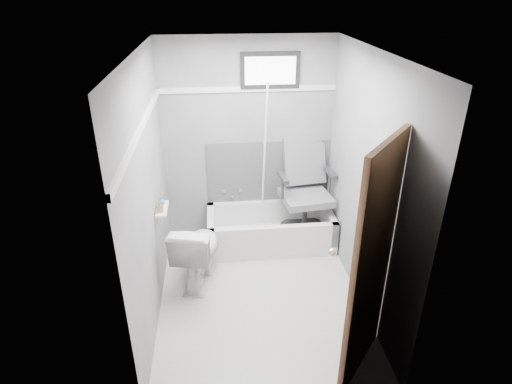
{
  "coord_description": "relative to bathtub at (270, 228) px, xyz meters",
  "views": [
    {
      "loc": [
        -0.38,
        -3.47,
        2.9
      ],
      "look_at": [
        0.0,
        0.35,
        1.0
      ],
      "focal_mm": 30.0,
      "sensor_mm": 36.0,
      "label": 1
    }
  ],
  "objects": [
    {
      "name": "faucet",
      "position": [
        -0.43,
        0.34,
        0.34
      ],
      "size": [
        0.26,
        0.1,
        0.16
      ],
      "primitive_type": null,
      "color": "silver",
      "rests_on": "wall_back"
    },
    {
      "name": "wall_back",
      "position": [
        -0.23,
        0.37,
        0.99
      ],
      "size": [
        2.0,
        0.02,
        2.4
      ],
      "primitive_type": "cube",
      "color": "slate",
      "rests_on": "floor"
    },
    {
      "name": "trim_left",
      "position": [
        -1.22,
        -0.93,
        1.61
      ],
      "size": [
        0.02,
        2.6,
        0.06
      ],
      "primitive_type": "cube",
      "color": "white",
      "rests_on": "wall_left"
    },
    {
      "name": "backerboard",
      "position": [
        0.02,
        0.36,
        0.59
      ],
      "size": [
        1.5,
        0.02,
        0.78
      ],
      "primitive_type": "cube",
      "color": "#4C4C4F",
      "rests_on": "wall_back"
    },
    {
      "name": "office_chair",
      "position": [
        0.42,
        0.02,
        0.48
      ],
      "size": [
        0.74,
        0.74,
        1.14
      ],
      "primitive_type": null,
      "rotation": [
        0.0,
        0.0,
        0.14
      ],
      "color": "slate",
      "rests_on": "bathtub"
    },
    {
      "name": "wall_right",
      "position": [
        0.77,
        -0.93,
        0.99
      ],
      "size": [
        0.02,
        2.6,
        2.4
      ],
      "primitive_type": "cube",
      "color": "slate",
      "rests_on": "floor"
    },
    {
      "name": "door",
      "position": [
        0.75,
        -2.21,
        0.79
      ],
      "size": [
        0.78,
        0.78,
        2.0
      ],
      "primitive_type": null,
      "color": "brown",
      "rests_on": "floor"
    },
    {
      "name": "floor",
      "position": [
        -0.23,
        -0.93,
        -0.21
      ],
      "size": [
        2.6,
        2.6,
        0.0
      ],
      "primitive_type": "plane",
      "color": "silver",
      "rests_on": "ground"
    },
    {
      "name": "soap_bottle_b",
      "position": [
        -1.17,
        -0.6,
        0.75
      ],
      "size": [
        0.1,
        0.1,
        0.09
      ],
      "primitive_type": "imported",
      "rotation": [
        0.0,
        0.0,
        0.86
      ],
      "color": "slate",
      "rests_on": "shelf"
    },
    {
      "name": "soap_bottle_a",
      "position": [
        -1.17,
        -0.74,
        0.76
      ],
      "size": [
        0.06,
        0.06,
        0.11
      ],
      "primitive_type": "imported",
      "rotation": [
        0.0,
        0.0,
        0.36
      ],
      "color": "#94704A",
      "rests_on": "shelf"
    },
    {
      "name": "wall_left",
      "position": [
        -1.23,
        -0.93,
        0.99
      ],
      "size": [
        0.02,
        2.6,
        2.4
      ],
      "primitive_type": "cube",
      "color": "slate",
      "rests_on": "floor"
    },
    {
      "name": "window",
      "position": [
        0.02,
        0.36,
        1.81
      ],
      "size": [
        0.66,
        0.04,
        0.4
      ],
      "primitive_type": null,
      "color": "black",
      "rests_on": "wall_back"
    },
    {
      "name": "bathtub",
      "position": [
        0.0,
        0.0,
        0.0
      ],
      "size": [
        1.5,
        0.7,
        0.42
      ],
      "primitive_type": null,
      "color": "silver",
      "rests_on": "floor"
    },
    {
      "name": "shelf",
      "position": [
        -1.16,
        -0.66,
        0.69
      ],
      "size": [
        0.1,
        0.32,
        0.02
      ],
      "primitive_type": "cube",
      "color": "silver",
      "rests_on": "wall_left"
    },
    {
      "name": "wall_front",
      "position": [
        -0.23,
        -2.23,
        0.99
      ],
      "size": [
        2.0,
        0.02,
        2.4
      ],
      "primitive_type": "cube",
      "color": "slate",
      "rests_on": "floor"
    },
    {
      "name": "pole",
      "position": [
        -0.06,
        0.13,
        0.84
      ],
      "size": [
        0.02,
        0.48,
        1.9
      ],
      "primitive_type": "cylinder",
      "rotation": [
        0.24,
        0.0,
        0.0
      ],
      "color": "white",
      "rests_on": "bathtub"
    },
    {
      "name": "toilet",
      "position": [
        -0.85,
        -0.64,
        0.15
      ],
      "size": [
        0.58,
        0.82,
        0.73
      ],
      "primitive_type": "imported",
      "rotation": [
        0.0,
        0.0,
        2.91
      ],
      "color": "white",
      "rests_on": "floor"
    },
    {
      "name": "ceiling",
      "position": [
        -0.23,
        -0.93,
        2.19
      ],
      "size": [
        2.6,
        2.6,
        0.0
      ],
      "primitive_type": "plane",
      "rotation": [
        3.14,
        0.0,
        0.0
      ],
      "color": "silver",
      "rests_on": "floor"
    },
    {
      "name": "trim_back",
      "position": [
        -0.23,
        0.36,
        1.61
      ],
      "size": [
        2.0,
        0.02,
        0.06
      ],
      "primitive_type": "cube",
      "color": "white",
      "rests_on": "wall_back"
    }
  ]
}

